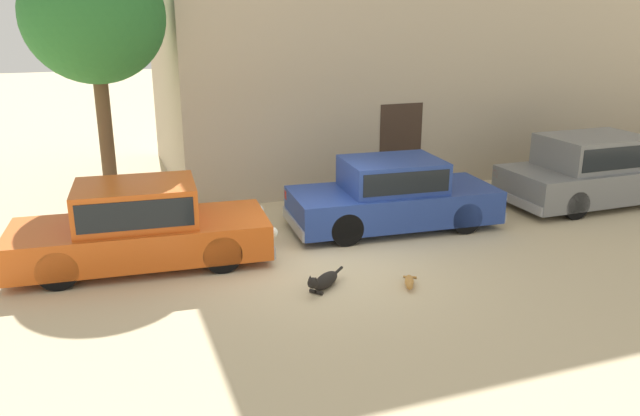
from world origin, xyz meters
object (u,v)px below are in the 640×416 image
(parked_sedan_second, at_px, (393,194))
(stray_dog_spotted, at_px, (324,281))
(parked_sedan_nearest, at_px, (140,225))
(parked_sedan_third, at_px, (596,169))
(acacia_tree_left, at_px, (94,18))
(stray_cat, at_px, (409,282))

(parked_sedan_second, height_order, stray_dog_spotted, parked_sedan_second)
(parked_sedan_nearest, distance_m, stray_dog_spotted, 3.36)
(parked_sedan_nearest, relative_size, parked_sedan_second, 1.04)
(parked_sedan_nearest, relative_size, parked_sedan_third, 1.00)
(parked_sedan_nearest, relative_size, acacia_tree_left, 0.84)
(parked_sedan_second, bearing_deg, stray_dog_spotted, -130.99)
(parked_sedan_nearest, height_order, stray_cat, parked_sedan_nearest)
(stray_dog_spotted, bearing_deg, acacia_tree_left, -97.43)
(parked_sedan_nearest, bearing_deg, stray_dog_spotted, -33.93)
(parked_sedan_second, bearing_deg, parked_sedan_nearest, -172.73)
(parked_sedan_second, distance_m, stray_dog_spotted, 3.35)
(parked_sedan_second, height_order, stray_cat, parked_sedan_second)
(parked_sedan_nearest, height_order, parked_sedan_third, parked_sedan_third)
(parked_sedan_nearest, bearing_deg, acacia_tree_left, 101.28)
(parked_sedan_nearest, height_order, stray_dog_spotted, parked_sedan_nearest)
(parked_sedan_nearest, height_order, parked_sedan_second, parked_sedan_nearest)
(parked_sedan_nearest, distance_m, acacia_tree_left, 4.46)
(stray_cat, relative_size, acacia_tree_left, 0.11)
(parked_sedan_second, xyz_separation_m, parked_sedan_third, (5.07, -0.02, 0.08))
(stray_dog_spotted, height_order, acacia_tree_left, acacia_tree_left)
(parked_sedan_third, xyz_separation_m, acacia_tree_left, (-10.35, 2.66, 3.28))
(stray_cat, bearing_deg, stray_dog_spotted, -79.78)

